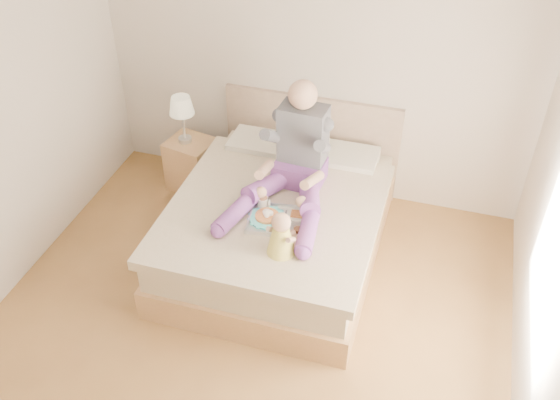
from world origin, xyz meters
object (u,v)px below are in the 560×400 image
(bed, at_px, (281,220))
(nightstand, at_px, (192,164))
(tray, at_px, (279,218))
(adult, at_px, (294,162))
(baby, at_px, (282,236))

(bed, xyz_separation_m, nightstand, (-1.12, 0.63, -0.05))
(tray, bearing_deg, adult, 82.87)
(bed, relative_size, adult, 1.85)
(nightstand, relative_size, tray, 0.99)
(adult, distance_m, baby, 0.77)
(tray, bearing_deg, bed, 97.07)
(adult, distance_m, tray, 0.49)
(bed, distance_m, adult, 0.59)
(bed, bearing_deg, baby, -72.88)
(nightstand, xyz_separation_m, adult, (1.20, -0.55, 0.63))
(tray, xyz_separation_m, baby, (0.12, -0.33, 0.11))
(nightstand, relative_size, adult, 0.44)
(nightstand, xyz_separation_m, tray, (1.21, -0.98, 0.38))
(bed, bearing_deg, nightstand, 150.56)
(nightstand, height_order, adult, adult)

